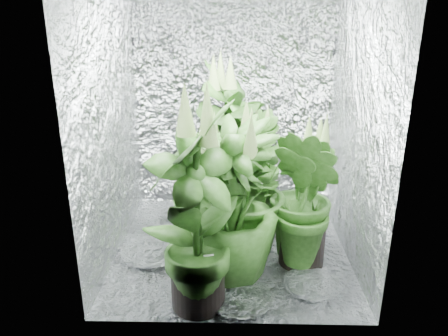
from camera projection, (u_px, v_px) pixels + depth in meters
name	position (u px, v px, depth m)	size (l,w,h in m)	color
ground	(232.00, 248.00, 3.13)	(1.60, 1.60, 0.00)	white
walls	(233.00, 111.00, 2.79)	(1.62, 1.62, 2.00)	white
plant_a	(222.00, 179.00, 3.23)	(0.97, 0.97, 0.91)	black
plant_b	(230.00, 144.00, 3.40)	(0.84, 0.84, 1.33)	black
plant_c	(255.00, 163.00, 3.58)	(0.61, 0.61, 0.91)	black
plant_d	(207.00, 188.00, 3.03)	(0.66, 0.66, 0.96)	black
plant_e	(236.00, 188.00, 2.87)	(1.05, 1.05, 1.06)	black
plant_f	(196.00, 211.00, 2.33)	(0.74, 0.74, 1.28)	black
plant_g	(305.00, 200.00, 2.80)	(0.68, 0.68, 1.02)	black
plant_h	(232.00, 205.00, 2.62)	(0.79, 0.79, 1.11)	black
circulation_fan	(312.00, 219.00, 3.21)	(0.19, 0.32, 0.37)	black
plant_label	(209.00, 263.00, 2.40)	(0.06, 0.01, 0.09)	white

